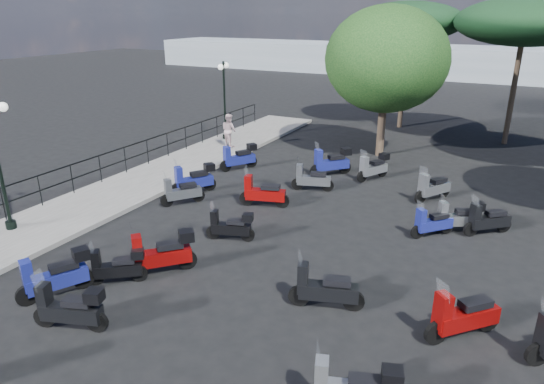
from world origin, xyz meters
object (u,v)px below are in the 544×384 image
at_px(pedestrian_far, 229,130).
at_px(scooter_4, 194,180).
at_px(scooter_5, 239,158).
at_px(scooter_15, 312,179).
at_px(scooter_16, 373,168).
at_px(scooter_1, 55,276).
at_px(scooter_14, 324,289).
at_px(pine_0, 525,22).
at_px(scooter_22, 432,188).
at_px(scooter_10, 263,193).
at_px(scooter_3, 181,192).
at_px(scooter_21, 459,217).
at_px(scooter_2, 117,267).
at_px(scooter_11, 331,162).
at_px(scooter_8, 162,254).
at_px(pine_2, 409,21).
at_px(scooter_20, 462,317).
at_px(scooter_28, 487,221).
at_px(scooter_7, 70,309).
at_px(broadleaf_tree, 387,60).
at_px(scooter_9, 231,227).
at_px(lamp_post_2, 224,95).

bearing_deg(pedestrian_far, scooter_4, 132.19).
xyz_separation_m(scooter_5, scooter_15, (3.81, -1.01, -0.08)).
bearing_deg(scooter_16, scooter_4, 67.70).
relative_size(scooter_1, scooter_15, 1.05).
relative_size(scooter_14, scooter_16, 1.12).
height_order(scooter_16, pine_0, pine_0).
height_order(scooter_14, scooter_16, scooter_14).
height_order(scooter_5, scooter_22, scooter_5).
relative_size(scooter_1, scooter_10, 0.95).
xyz_separation_m(scooter_3, scooter_21, (9.02, 2.09, 0.04)).
distance_m(scooter_22, pine_0, 11.59).
relative_size(scooter_2, scooter_11, 0.86).
height_order(scooter_8, pine_2, pine_2).
distance_m(scooter_20, scooter_22, 8.09).
xyz_separation_m(scooter_5, scooter_20, (10.08, -7.80, -0.01)).
xyz_separation_m(scooter_2, scooter_3, (-1.85, 5.04, -0.00)).
xyz_separation_m(scooter_14, scooter_20, (2.95, 0.29, 0.03)).
relative_size(scooter_1, scooter_28, 1.26).
bearing_deg(scooter_7, broadleaf_tree, -26.60).
height_order(scooter_9, scooter_15, scooter_15).
distance_m(scooter_7, scooter_16, 13.04).
xyz_separation_m(scooter_1, scooter_14, (5.88, 2.48, -0.05)).
bearing_deg(pine_2, scooter_21, -69.72).
relative_size(scooter_1, scooter_21, 1.15).
bearing_deg(scooter_10, pine_2, -21.80).
xyz_separation_m(scooter_9, pine_2, (0.87, 17.48, 5.47)).
distance_m(scooter_14, scooter_21, 6.16).
relative_size(scooter_7, scooter_22, 1.07).
bearing_deg(scooter_22, scooter_10, 64.56).
distance_m(lamp_post_2, scooter_1, 15.16).
height_order(scooter_16, scooter_21, scooter_16).
xyz_separation_m(scooter_5, scooter_21, (9.29, -2.33, -0.05)).
relative_size(pedestrian_far, scooter_2, 1.28).
distance_m(scooter_16, broadleaf_tree, 5.34).
bearing_deg(scooter_15, lamp_post_2, 36.98).
relative_size(scooter_3, scooter_9, 0.93).
height_order(scooter_15, scooter_16, scooter_16).
xyz_separation_m(scooter_5, scooter_7, (2.60, -11.34, -0.02)).
xyz_separation_m(scooter_4, scooter_15, (3.81, 2.28, -0.08)).
relative_size(scooter_10, scooter_20, 1.18).
relative_size(lamp_post_2, scooter_9, 2.74).
bearing_deg(scooter_7, scooter_10, -21.21).
bearing_deg(scooter_3, pedestrian_far, -34.23).
distance_m(scooter_7, scooter_15, 10.40).
bearing_deg(scooter_7, scooter_9, -26.93).
height_order(scooter_2, scooter_11, scooter_11).
bearing_deg(scooter_3, scooter_21, -130.10).
bearing_deg(scooter_21, lamp_post_2, 33.51).
relative_size(pedestrian_far, scooter_8, 1.10).
xyz_separation_m(scooter_11, scooter_20, (6.26, -8.89, -0.04)).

